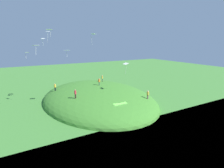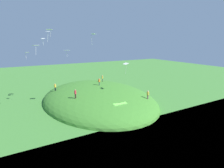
{
  "view_description": "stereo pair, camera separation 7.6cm",
  "coord_description": "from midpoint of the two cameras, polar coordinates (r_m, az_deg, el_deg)",
  "views": [
    {
      "loc": [
        -25.79,
        15.76,
        12.94
      ],
      "look_at": [
        2.62,
        -0.29,
        5.19
      ],
      "focal_mm": 28.76,
      "sensor_mm": 36.0,
      "label": 1
    },
    {
      "loc": [
        -25.83,
        15.69,
        12.94
      ],
      "look_at": [
        2.62,
        -0.29,
        5.19
      ],
      "focal_mm": 28.76,
      "sensor_mm": 36.0,
      "label": 2
    }
  ],
  "objects": [
    {
      "name": "mooring_post",
      "position": [
        31.8,
        10.3,
        -9.72
      ],
      "size": [
        0.14,
        0.14,
        1.19
      ],
      "primitive_type": "cylinder",
      "color": "brown",
      "rests_on": "ground_plane"
    },
    {
      "name": "ground_plane",
      "position": [
        32.88,
        1.77,
        -9.82
      ],
      "size": [
        160.0,
        160.0,
        0.0
      ],
      "primitive_type": "plane",
      "color": "#407D33"
    },
    {
      "name": "person_on_hilltop",
      "position": [
        44.95,
        -3.18,
        2.07
      ],
      "size": [
        0.51,
        0.51,
        1.72
      ],
      "rotation": [
        0.0,
        0.0,
        2.5
      ],
      "color": "#2F342A",
      "rests_on": "grass_hill"
    },
    {
      "name": "kite_1",
      "position": [
        36.22,
        -6.08,
        15.28
      ],
      "size": [
        0.97,
        0.9,
        2.15
      ],
      "color": "white"
    },
    {
      "name": "kite_4",
      "position": [
        28.34,
        -23.15,
        11.13
      ],
      "size": [
        0.83,
        1.03,
        1.34
      ],
      "color": "white"
    },
    {
      "name": "kite_6",
      "position": [
        35.53,
        -19.85,
        15.14
      ],
      "size": [
        0.84,
        0.81,
        1.93
      ],
      "color": "white"
    },
    {
      "name": "kite_5",
      "position": [
        39.18,
        -21.2,
        13.2
      ],
      "size": [
        0.97,
        0.91,
        1.41
      ],
      "color": "white"
    },
    {
      "name": "person_watching_kites",
      "position": [
        42.25,
        -17.72,
        -0.69
      ],
      "size": [
        0.59,
        0.59,
        1.65
      ],
      "rotation": [
        0.0,
        0.0,
        3.71
      ],
      "color": "black",
      "rests_on": "grass_hill"
    },
    {
      "name": "kite_7",
      "position": [
        35.14,
        -25.48,
        8.9
      ],
      "size": [
        0.57,
        0.7,
        1.25
      ],
      "color": "white"
    },
    {
      "name": "person_near_shore",
      "position": [
        33.96,
        -11.65,
        -2.72
      ],
      "size": [
        0.43,
        0.43,
        1.71
      ],
      "rotation": [
        0.0,
        0.0,
        4.9
      ],
      "color": "black",
      "rests_on": "grass_hill"
    },
    {
      "name": "kite_3",
      "position": [
        35.98,
        -14.28,
        10.29
      ],
      "size": [
        1.19,
        1.36,
        1.35
      ],
      "color": "white"
    },
    {
      "name": "kite_2",
      "position": [
        34.79,
        4.32,
        6.31
      ],
      "size": [
        1.22,
        0.87,
        2.24
      ],
      "color": "white"
    },
    {
      "name": "kite_0",
      "position": [
        39.02,
        -19.33,
        15.95
      ],
      "size": [
        1.21,
        1.33,
        1.42
      ],
      "color": "silver"
    },
    {
      "name": "person_with_child",
      "position": [
        40.45,
        -4.17,
        0.99
      ],
      "size": [
        0.64,
        0.64,
        1.61
      ],
      "rotation": [
        0.0,
        0.0,
        2.68
      ],
      "color": "#2B3246",
      "rests_on": "grass_hill"
    },
    {
      "name": "grass_hill",
      "position": [
        41.09,
        -4.63,
        -5.04
      ],
      "size": [
        31.55,
        23.41,
        6.62
      ],
      "primitive_type": "ellipsoid",
      "color": "#3D7E2A",
      "rests_on": "ground_plane"
    },
    {
      "name": "person_walking_path",
      "position": [
        35.83,
        11.26,
        -3.07
      ],
      "size": [
        0.48,
        0.48,
        1.71
      ],
      "rotation": [
        0.0,
        0.0,
        1.6
      ],
      "color": "brown",
      "rests_on": "grass_hill"
    }
  ]
}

